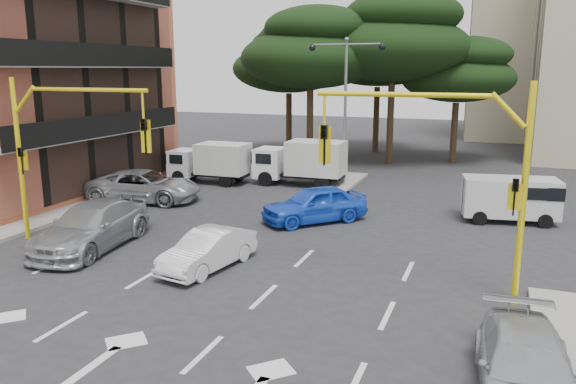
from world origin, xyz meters
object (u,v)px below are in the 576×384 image
signal_mast_right (455,160)px  van_white (510,199)px  box_truck_a (210,163)px  car_white_hatch (208,250)px  car_blue_compact (314,204)px  box_truck_b (300,163)px  car_silver_cross_a (144,186)px  street_lamp_center (346,85)px  car_silver_parked (526,369)px  signal_mast_left (56,138)px  car_silver_wagon (92,226)px

signal_mast_right → van_white: size_ratio=1.58×
box_truck_a → car_white_hatch: bearing=-153.3°
car_blue_compact → van_white: bearing=65.4°
box_truck_b → van_white: bearing=-112.5°
signal_mast_right → box_truck_b: size_ratio=1.19×
car_silver_cross_a → box_truck_b: (5.77, 6.36, 0.48)m
car_blue_compact → box_truck_b: bearing=158.1°
street_lamp_center → box_truck_b: size_ratio=1.54×
signal_mast_right → box_truck_a: size_ratio=1.31×
car_silver_cross_a → van_white: size_ratio=1.43×
signal_mast_right → car_white_hatch: size_ratio=1.59×
car_white_hatch → van_white: (9.07, 9.51, 0.33)m
car_silver_parked → van_white: van_white is taller
signal_mast_left → car_silver_parked: (15.50, -4.83, -3.24)m
signal_mast_right → car_silver_parked: size_ratio=1.35×
car_silver_wagon → box_truck_b: bearing=70.1°
signal_mast_left → car_white_hatch: signal_mast_left is taller
street_lamp_center → van_white: 10.83m
signal_mast_right → signal_mast_left: (-13.61, 0.00, 0.00)m
street_lamp_center → car_silver_wagon: bearing=-111.3°
street_lamp_center → car_silver_cross_a: street_lamp_center is taller
car_silver_parked → box_truck_b: size_ratio=0.88×
van_white → car_blue_compact: bearing=-78.8°
car_blue_compact → signal_mast_left: bearing=-97.5°
car_white_hatch → box_truck_a: (-6.64, 12.43, 0.51)m
street_lamp_center → car_silver_wagon: (-5.49, -14.07, -4.63)m
signal_mast_right → box_truck_a: (-14.01, 11.92, -2.76)m
signal_mast_right → van_white: bearing=79.3°
car_white_hatch → box_truck_b: size_ratio=0.75×
car_white_hatch → car_blue_compact: size_ratio=0.84×
car_white_hatch → car_silver_parked: size_ratio=0.85×
car_blue_compact → signal_mast_right: bearing=-1.4°
signal_mast_right → street_lamp_center: 15.65m
signal_mast_left → car_silver_wagon: bearing=-2.9°
street_lamp_center → box_truck_a: bearing=-163.9°
car_blue_compact → box_truck_a: box_truck_a is taller
signal_mast_right → car_silver_cross_a: bearing=155.5°
street_lamp_center → box_truck_a: (-7.21, -2.09, -4.30)m
car_blue_compact → car_silver_wagon: 8.83m
car_silver_parked → car_silver_wagon: bearing=157.7°
street_lamp_center → signal_mast_right: bearing=-64.1°
signal_mast_right → signal_mast_left: same height
signal_mast_right → box_truck_b: bearing=124.6°
box_truck_a → signal_mast_left: bearing=-179.4°
car_white_hatch → car_silver_parked: (9.27, -4.33, 0.02)m
signal_mast_left → car_white_hatch: size_ratio=1.59×
signal_mast_left → box_truck_b: signal_mast_left is taller
box_truck_b → car_white_hatch: bearing=-174.6°
car_silver_wagon → car_white_hatch: bearing=-11.1°
car_silver_cross_a → van_white: 16.66m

